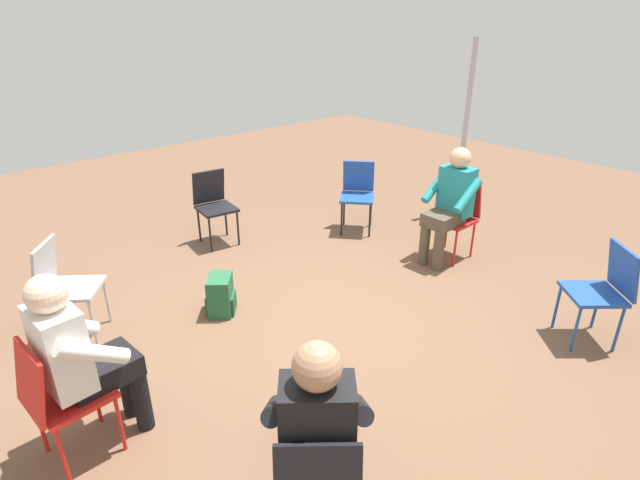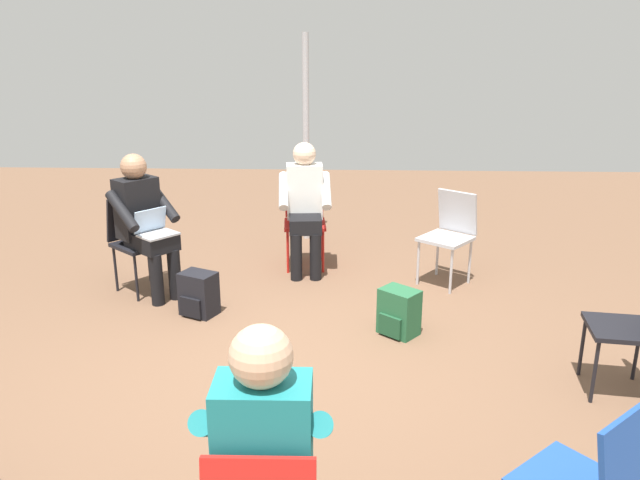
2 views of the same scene
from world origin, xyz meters
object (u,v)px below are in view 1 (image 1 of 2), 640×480
Objects in this scene: chair_southwest at (604,287)px; person_with_laptop at (317,427)px; chair_east at (214,202)px; backpack_near_laptop_user at (311,409)px; person_in_white at (80,353)px; chair_northeast at (63,282)px; chair_south at (457,214)px; person_in_teal at (450,200)px; backpack_by_empty_chair at (221,297)px; chair_southeast at (358,191)px; chair_north at (58,394)px.

person_with_laptop is (0.27, 2.81, 0.20)m from chair_southwest.
chair_east is (3.79, 1.31, 0.00)m from chair_southwest.
chair_southwest is 2.54m from backpack_near_laptop_user.
chair_northeast is at bearing 163.96° from person_in_white.
backpack_near_laptop_user is (-0.90, 2.87, -0.34)m from chair_south.
person_with_laptop is 3.44× the size of backpack_near_laptop_user.
person_in_teal is 3.44× the size of backpack_by_empty_chair.
person_with_laptop is at bearing 141.90° from backpack_near_laptop_user.
backpack_near_laptop_user is (-2.14, -0.81, -0.34)m from chair_northeast.
backpack_near_laptop_user is (0.54, -0.42, -0.53)m from person_with_laptop.
chair_southwest is at bearing 134.96° from chair_southeast.
backpack_by_empty_chair is (-0.54, -1.11, -0.34)m from chair_northeast.
chair_southwest is at bearing 60.28° from person_in_white.
chair_south is at bearing 64.07° from person_with_laptop.
chair_southeast is at bearing -76.55° from backpack_by_empty_chair.
backpack_near_laptop_user is at bearing 106.50° from chair_south.
chair_east is (0.83, 1.52, 0.00)m from chair_southeast.
chair_south is 2.36× the size of backpack_by_empty_chair.
chair_southeast is 2.36× the size of backpack_by_empty_chair.
chair_east is at bearing 60.23° from chair_southwest.
backpack_near_laptop_user is (-0.79, -1.25, -0.34)m from chair_north.
person_in_teal is (1.44, -3.13, 0.00)m from person_with_laptop.
chair_east reaches higher than backpack_near_laptop_user.
person_in_white is (-0.10, 3.95, 0.20)m from chair_south.
backpack_near_laptop_user is (-2.98, 1.08, -0.34)m from chair_east.
chair_north reaches higher than backpack_near_laptop_user.
chair_southwest is 4.35m from chair_northeast.
person_with_laptop and person_in_white have the same top height.
backpack_by_empty_chair is (0.81, -1.54, -0.34)m from chair_north.
person_with_laptop is 0.87m from backpack_near_laptop_user.
chair_east is (2.19, -2.32, 0.00)m from chair_north.
person_in_white is (1.34, 0.66, 0.00)m from person_with_laptop.
chair_southeast is at bearing 159.10° from chair_east.
chair_southwest is 0.69× the size of person_in_white.
chair_south is 3.89m from chair_northeast.
chair_east is at bearing 130.45° from person_in_white.
chair_southwest reaches higher than backpack_near_laptop_user.
chair_east is at bearing 128.51° from chair_north.
chair_southwest is at bearing -139.00° from backpack_by_empty_chair.
chair_south and chair_north have the same top height.
person_with_laptop is at bearing 90.74° from chair_southeast.
person_with_laptop is 1.00× the size of person_in_teal.
person_in_teal is (-1.24, -3.52, 0.20)m from chair_northeast.
chair_south is at bearing 86.56° from person_in_white.
chair_northeast is 1.38m from person_in_white.
person_with_laptop reaches higher than chair_southeast.
chair_south is 3.03m from backpack_near_laptop_user.
person_in_teal is at bearing 65.14° from person_with_laptop.
chair_northeast reaches higher than backpack_near_laptop_user.
person_with_laptop reaches higher than chair_east.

